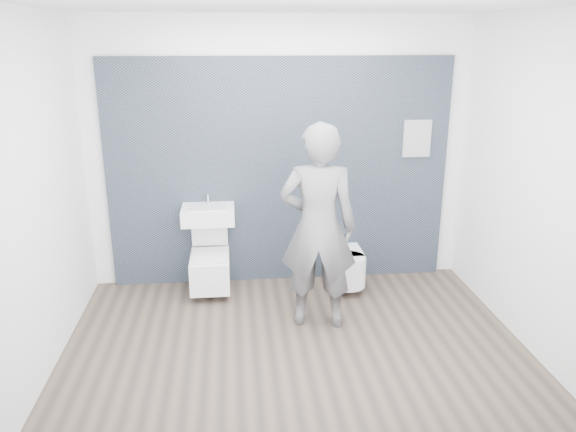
{
  "coord_description": "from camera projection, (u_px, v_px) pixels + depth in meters",
  "views": [
    {
      "loc": [
        -0.5,
        -4.31,
        2.58
      ],
      "look_at": [
        0.0,
        0.6,
        1.0
      ],
      "focal_mm": 35.0,
      "sensor_mm": 36.0,
      "label": 1
    }
  ],
  "objects": [
    {
      "name": "room_shell",
      "position": [
        296.0,
        149.0,
        4.38
      ],
      "size": [
        4.0,
        4.0,
        4.0
      ],
      "color": "white",
      "rests_on": "ground"
    },
    {
      "name": "washbasin",
      "position": [
        208.0,
        214.0,
        5.76
      ],
      "size": [
        0.54,
        0.4,
        0.4
      ],
      "color": "white",
      "rests_on": "ground"
    },
    {
      "name": "info_placard",
      "position": [
        407.0,
        273.0,
        6.4
      ],
      "size": [
        0.29,
        0.03,
        0.39
      ],
      "primitive_type": "cube",
      "color": "silver",
      "rests_on": "ground"
    },
    {
      "name": "visitor",
      "position": [
        318.0,
        227.0,
        5.02
      ],
      "size": [
        0.76,
        0.56,
        1.9
      ],
      "primitive_type": "imported",
      "rotation": [
        0.0,
        0.0,
        2.98
      ],
      "color": "#5F5E63",
      "rests_on": "ground"
    },
    {
      "name": "toilet_rounded",
      "position": [
        346.0,
        267.0,
        5.98
      ],
      "size": [
        0.36,
        0.62,
        0.33
      ],
      "color": "white",
      "rests_on": "ground"
    },
    {
      "name": "ground",
      "position": [
        295.0,
        345.0,
        4.91
      ],
      "size": [
        4.0,
        4.0,
        0.0
      ],
      "primitive_type": "plane",
      "color": "brown",
      "rests_on": "ground"
    },
    {
      "name": "tile_wall",
      "position": [
        280.0,
        277.0,
        6.31
      ],
      "size": [
        3.6,
        0.06,
        2.4
      ],
      "primitive_type": "cube",
      "color": "black",
      "rests_on": "ground"
    },
    {
      "name": "toilet_square",
      "position": [
        210.0,
        268.0,
        5.85
      ],
      "size": [
        0.4,
        0.58,
        0.78
      ],
      "color": "white",
      "rests_on": "ground"
    }
  ]
}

